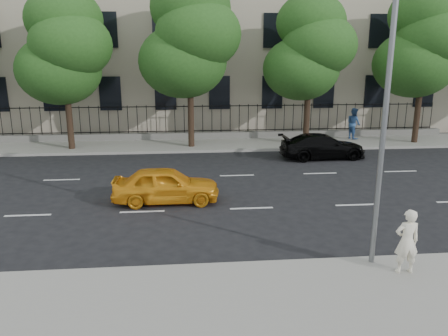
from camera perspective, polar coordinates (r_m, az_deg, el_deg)
The scene contains 15 objects.
ground at distance 13.94m, azimuth 5.21°, elevation -8.76°, with size 120.00×120.00×0.00m, color black.
near_sidewalk at distance 10.44m, azimuth 9.33°, elevation -17.06°, with size 60.00×4.00×0.15m, color gray.
far_sidewalk at distance 27.22m, azimuth -0.08°, elevation 3.14°, with size 60.00×4.00×0.15m, color gray.
lane_markings at distance 18.33m, azimuth 2.55°, elevation -2.86°, with size 49.60×4.62×0.01m, color silver, non-canonical shape.
masonry_building at distance 35.76m, azimuth -1.47°, elevation 20.29°, with size 34.60×12.11×18.50m.
iron_fence at distance 28.78m, azimuth -0.39°, elevation 4.93°, with size 30.00×0.50×2.20m.
street_light at distance 11.87m, azimuth 19.65°, elevation 12.00°, with size 0.25×3.32×8.05m.
tree_b at distance 26.74m, azimuth -20.12°, elevation 14.51°, with size 5.53×5.12×8.97m.
tree_c at distance 25.94m, azimuth -4.46°, elevation 16.60°, with size 5.89×5.50×9.80m.
tree_d at distance 26.97m, azimuth 11.15°, elevation 15.08°, with size 5.34×4.94×8.84m.
tree_e at distance 29.69m, azimuth 24.72°, elevation 14.69°, with size 5.71×5.31×9.46m.
yellow_taxi at distance 16.80m, azimuth -7.59°, elevation -2.20°, with size 1.62×4.04×1.37m, color orange.
black_sedan at distance 24.31m, azimuth 12.75°, elevation 2.80°, with size 1.88×4.63×1.34m, color black.
woman_near at distance 11.96m, azimuth 22.77°, elevation -8.83°, with size 0.62×0.40×1.69m, color white.
pedestrian_far at distance 29.68m, azimuth 16.57°, elevation 5.61°, with size 0.97×0.76×2.00m, color #315690.
Camera 1 is at (-2.42, -12.56, 5.54)m, focal length 35.00 mm.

